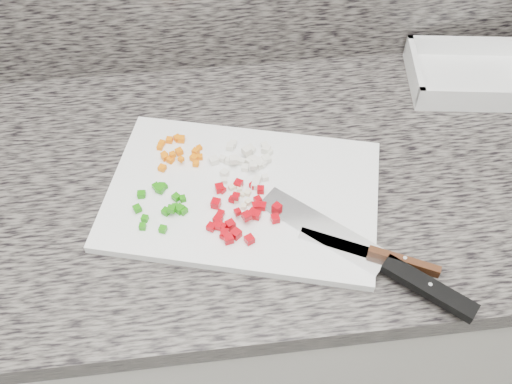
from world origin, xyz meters
TOP-DOWN VIEW (x-y plane):
  - cabinet at (0.00, 1.44)m, footprint 3.92×0.62m
  - countertop at (0.00, 1.44)m, footprint 3.96×0.64m
  - cutting_board at (-0.01, 1.38)m, footprint 0.51×0.40m
  - carrot_pile at (-0.11, 1.48)m, footprint 0.08×0.08m
  - onion_pile at (0.00, 1.44)m, footprint 0.11×0.11m
  - green_pepper_pile at (-0.14, 1.37)m, footprint 0.09×0.10m
  - red_pepper_pile at (-0.02, 1.33)m, footprint 0.12×0.13m
  - garlic_pile at (-0.02, 1.37)m, footprint 0.04×0.06m
  - chef_knife at (0.19, 1.21)m, footprint 0.29×0.28m
  - paring_knife at (0.19, 1.23)m, footprint 0.20×0.11m
  - tray at (0.47, 1.62)m, footprint 0.26×0.20m

SIDE VIEW (x-z plane):
  - cabinet at x=0.00m, z-range 0.00..0.86m
  - countertop at x=0.00m, z-range 0.86..0.90m
  - cutting_board at x=-0.01m, z-range 0.90..0.91m
  - tray at x=0.47m, z-range 0.89..0.94m
  - garlic_pile at x=-0.02m, z-range 0.91..0.92m
  - chef_knife at x=0.19m, z-range 0.91..0.93m
  - carrot_pile at x=-0.11m, z-range 0.91..0.93m
  - green_pepper_pile at x=-0.14m, z-range 0.91..0.93m
  - paring_knife at x=0.19m, z-range 0.91..0.93m
  - red_pepper_pile at x=-0.02m, z-range 0.91..0.93m
  - onion_pile at x=0.00m, z-range 0.91..0.93m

